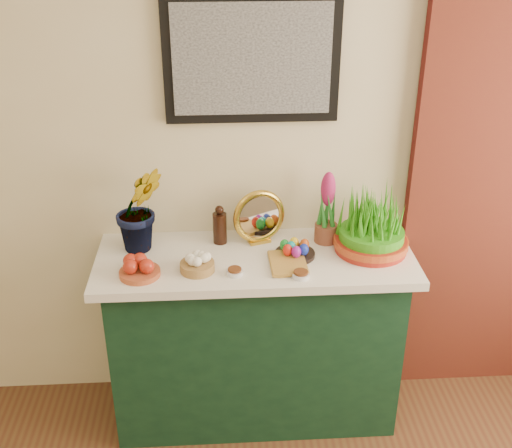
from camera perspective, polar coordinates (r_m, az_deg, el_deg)
The scene contains 14 objects.
room at distance 0.82m, azimuth 6.60°, elevation -19.21°, with size 4.50×4.54×2.72m.
sideboard at distance 3.09m, azimuth -0.06°, elevation -10.30°, with size 1.30×0.45×0.85m, color #13361F.
tablecloth at distance 2.84m, azimuth -0.06°, elevation -3.14°, with size 1.40×0.55×0.04m, color silver.
hyacinth_green at distance 2.81m, azimuth -10.39°, elevation 2.53°, with size 0.26×0.22×0.52m, color #277B28.
apple_bowl at distance 2.71m, azimuth -10.33°, elevation -3.87°, with size 0.19×0.19×0.09m.
garlic_basket at distance 2.71m, azimuth -5.25°, elevation -3.54°, with size 0.19×0.19×0.08m.
vinegar_cruet at distance 2.90m, azimuth -3.24°, elevation -0.21°, with size 0.06×0.06×0.18m.
mirror at distance 2.89m, azimuth 0.28°, elevation 0.60°, with size 0.25×0.13×0.25m.
book at distance 2.74m, azimuth 1.23°, elevation -3.52°, with size 0.14×0.21×0.03m, color #B18333.
spice_dish_left at distance 2.69m, azimuth -1.91°, elevation -4.25°, with size 0.07×0.07×0.03m.
spice_dish_right at distance 2.67m, azimuth 4.00°, elevation -4.50°, with size 0.07×0.07×0.03m.
egg_plate at distance 2.81m, azimuth 3.46°, elevation -2.35°, with size 0.21×0.21×0.07m.
hyacinth_pink at distance 2.89m, azimuth 6.33°, elevation 1.17°, with size 0.10×0.10×0.34m.
wheatgrass_sabzeh at distance 2.86m, azimuth 10.29°, elevation -0.21°, with size 0.33×0.33×0.27m.
Camera 1 is at (-0.07, -0.45, 2.30)m, focal length 45.00 mm.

